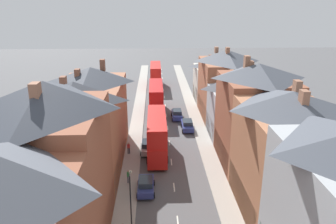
# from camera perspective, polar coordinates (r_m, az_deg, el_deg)

# --- Properties ---
(pavement_left) EXTENTS (2.20, 104.00, 0.14)m
(pavement_left) POSITION_cam_1_polar(r_m,az_deg,el_deg) (55.33, -5.43, -2.00)
(pavement_left) COLOR #A8A399
(pavement_left) RESTS_ON ground
(pavement_right) EXTENTS (2.20, 104.00, 0.14)m
(pavement_right) POSITION_cam_1_polar(r_m,az_deg,el_deg) (55.69, 5.11, -1.85)
(pavement_right) COLOR #A8A399
(pavement_right) RESTS_ON ground
(centre_line_dashes) EXTENTS (0.14, 97.80, 0.01)m
(centre_line_dashes) POSITION_cam_1_polar(r_m,az_deg,el_deg) (53.44, -0.06, -2.76)
(centre_line_dashes) COLOR silver
(centre_line_dashes) RESTS_ON ground
(terrace_row_left) EXTENTS (8.00, 47.32, 14.38)m
(terrace_row_left) POSITION_cam_1_polar(r_m,az_deg,el_deg) (27.86, -19.54, -10.88)
(terrace_row_left) COLOR brown
(terrace_row_left) RESTS_ON ground
(terrace_row_right) EXTENTS (8.00, 67.34, 13.51)m
(terrace_row_right) POSITION_cam_1_polar(r_m,az_deg,el_deg) (38.13, 16.45, -3.13)
(terrace_row_right) COLOR #935138
(terrace_row_right) RESTS_ON ground
(double_decker_bus_lead) EXTENTS (2.74, 10.80, 5.30)m
(double_decker_bus_lead) POSITION_cam_1_polar(r_m,az_deg,el_deg) (59.85, -2.09, 2.46)
(double_decker_bus_lead) COLOR red
(double_decker_bus_lead) RESTS_ON ground
(double_decker_bus_mid_street) EXTENTS (2.74, 10.80, 5.30)m
(double_decker_bus_mid_street) POSITION_cam_1_polar(r_m,az_deg,el_deg) (43.66, -1.95, -3.88)
(double_decker_bus_mid_street) COLOR red
(double_decker_bus_mid_street) RESTS_ON ground
(double_decker_bus_far_approaching) EXTENTS (2.74, 10.80, 5.30)m
(double_decker_bus_far_approaching) POSITION_cam_1_polar(r_m,az_deg,el_deg) (78.87, -2.17, 6.48)
(double_decker_bus_far_approaching) COLOR red
(double_decker_bus_far_approaching) RESTS_ON ground
(car_near_blue) EXTENTS (1.90, 3.97, 1.63)m
(car_near_blue) POSITION_cam_1_polar(r_m,az_deg,el_deg) (36.19, -3.88, -12.59)
(car_near_blue) COLOR navy
(car_near_blue) RESTS_ON ground
(car_near_silver) EXTENTS (1.90, 4.33, 1.62)m
(car_near_silver) POSITION_cam_1_polar(r_m,az_deg,el_deg) (44.97, -3.58, -5.99)
(car_near_silver) COLOR #B7BABF
(car_near_silver) RESTS_ON ground
(car_parked_left_a) EXTENTS (1.90, 4.38, 1.68)m
(car_parked_left_a) POSITION_cam_1_polar(r_m,az_deg,el_deg) (57.24, 1.57, -0.37)
(car_parked_left_a) COLOR navy
(car_parked_left_a) RESTS_ON ground
(car_mid_black) EXTENTS (1.90, 4.36, 1.67)m
(car_mid_black) POSITION_cam_1_polar(r_m,az_deg,el_deg) (52.38, 3.38, -2.26)
(car_mid_black) COLOR navy
(car_mid_black) RESTS_ON ground
(pedestrian_mid_left) EXTENTS (0.36, 0.22, 1.61)m
(pedestrian_mid_left) POSITION_cam_1_polar(r_m,az_deg,el_deg) (37.63, -6.88, -10.99)
(pedestrian_mid_left) COLOR #3D4256
(pedestrian_mid_left) RESTS_ON pavement_left
(pedestrian_mid_right) EXTENTS (0.36, 0.22, 1.61)m
(pedestrian_mid_right) POSITION_cam_1_polar(r_m,az_deg,el_deg) (44.33, -6.87, -6.16)
(pedestrian_mid_right) COLOR #23232D
(pedestrian_mid_right) RESTS_ON pavement_left
(street_lamp) EXTENTS (0.20, 1.12, 5.50)m
(street_lamp) POSITION_cam_1_polar(r_m,az_deg,el_deg) (29.96, -6.53, -14.53)
(street_lamp) COLOR black
(street_lamp) RESTS_ON ground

